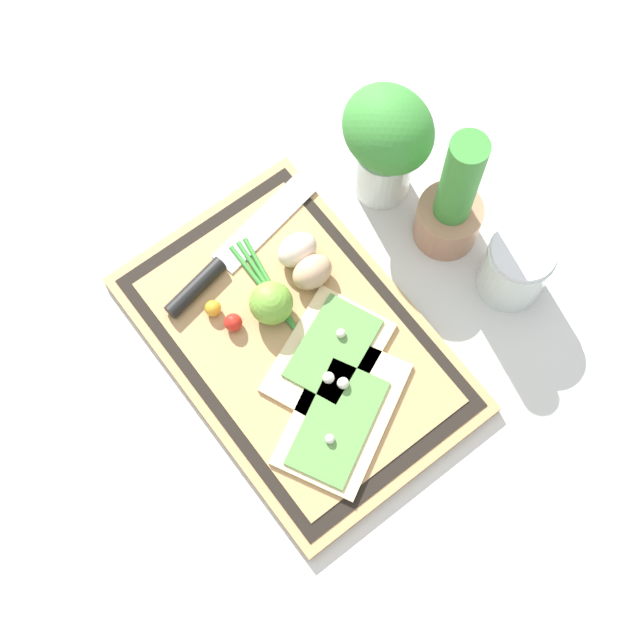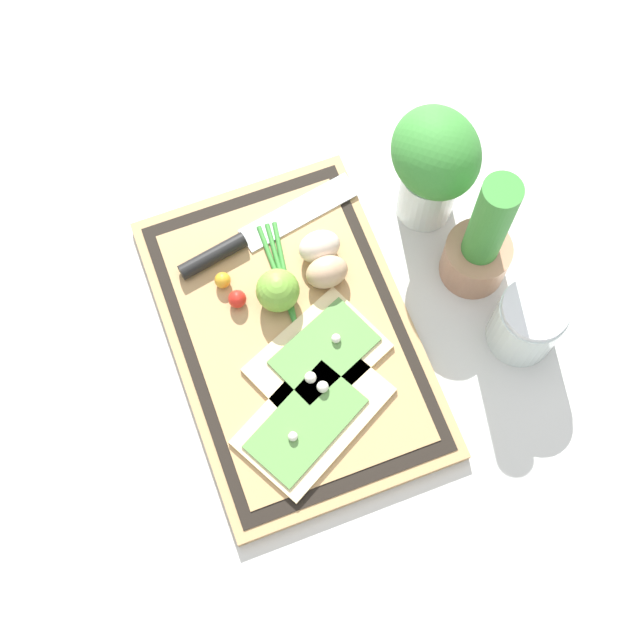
% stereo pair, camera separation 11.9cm
% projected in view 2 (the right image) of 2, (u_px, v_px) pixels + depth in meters
% --- Properties ---
extents(ground_plane, '(6.00, 6.00, 0.00)m').
position_uv_depth(ground_plane, '(293.00, 339.00, 1.22)').
color(ground_plane, silver).
extents(cutting_board, '(0.48, 0.32, 0.02)m').
position_uv_depth(cutting_board, '(293.00, 337.00, 1.21)').
color(cutting_board, tan).
rests_on(cutting_board, ground_plane).
extents(pizza_slice_near, '(0.20, 0.23, 0.02)m').
position_uv_depth(pizza_slice_near, '(312.00, 417.00, 1.16)').
color(pizza_slice_near, beige).
rests_on(pizza_slice_near, cutting_board).
extents(pizza_slice_far, '(0.18, 0.20, 0.02)m').
position_uv_depth(pizza_slice_far, '(319.00, 357.00, 1.19)').
color(pizza_slice_far, beige).
rests_on(pizza_slice_far, cutting_board).
extents(knife, '(0.08, 0.28, 0.02)m').
position_uv_depth(knife, '(240.00, 242.00, 1.24)').
color(knife, silver).
rests_on(knife, cutting_board).
extents(egg_brown, '(0.04, 0.06, 0.04)m').
position_uv_depth(egg_brown, '(327.00, 272.00, 1.21)').
color(egg_brown, tan).
rests_on(egg_brown, cutting_board).
extents(egg_pink, '(0.04, 0.06, 0.04)m').
position_uv_depth(egg_pink, '(319.00, 247.00, 1.22)').
color(egg_pink, beige).
rests_on(egg_pink, cutting_board).
extents(lime, '(0.06, 0.06, 0.06)m').
position_uv_depth(lime, '(278.00, 290.00, 1.19)').
color(lime, '#70A838').
rests_on(lime, cutting_board).
extents(cherry_tomato_red, '(0.03, 0.03, 0.03)m').
position_uv_depth(cherry_tomato_red, '(237.00, 299.00, 1.21)').
color(cherry_tomato_red, red).
rests_on(cherry_tomato_red, cutting_board).
extents(cherry_tomato_yellow, '(0.02, 0.02, 0.02)m').
position_uv_depth(cherry_tomato_yellow, '(223.00, 280.00, 1.22)').
color(cherry_tomato_yellow, gold).
rests_on(cherry_tomato_yellow, cutting_board).
extents(scallion_bunch, '(0.30, 0.06, 0.01)m').
position_uv_depth(scallion_bunch, '(295.00, 322.00, 1.20)').
color(scallion_bunch, '#388433').
rests_on(scallion_bunch, cutting_board).
extents(herb_pot, '(0.09, 0.09, 0.24)m').
position_uv_depth(herb_pot, '(481.00, 245.00, 1.18)').
color(herb_pot, '#AD7A5B').
rests_on(herb_pot, ground_plane).
extents(sauce_jar, '(0.09, 0.09, 0.11)m').
position_uv_depth(sauce_jar, '(526.00, 324.00, 1.18)').
color(sauce_jar, silver).
rests_on(sauce_jar, ground_plane).
extents(herb_glass, '(0.13, 0.11, 0.21)m').
position_uv_depth(herb_glass, '(433.00, 164.00, 1.18)').
color(herb_glass, silver).
rests_on(herb_glass, ground_plane).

